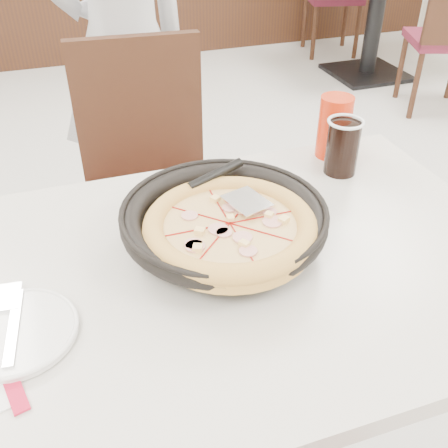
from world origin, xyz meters
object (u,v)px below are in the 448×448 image
object	(u,v)px
side_plate	(16,333)
pizza_pan	(224,227)
diner_person	(124,46)
bg_chair_right_near	(445,36)
red_cup	(334,127)
main_table	(227,385)
pizza	(230,233)
chair_far	(153,199)
cola_glass	(342,148)
bg_table_right	(374,25)

from	to	relation	value
side_plate	pizza_pan	bearing A→B (deg)	17.53
diner_person	bg_chair_right_near	world-z (taller)	diner_person
red_cup	diner_person	size ratio (longest dim) A/B	0.10
diner_person	pizza_pan	bearing A→B (deg)	67.31
pizza_pan	main_table	bearing A→B (deg)	-102.56
pizza_pan	bg_chair_right_near	xyz separation A→B (m)	(2.13, 1.93, -0.32)
pizza	diner_person	distance (m)	1.21
chair_far	bg_chair_right_near	bearing A→B (deg)	-145.09
chair_far	cola_glass	distance (m)	0.69
side_plate	red_cup	size ratio (longest dim) A/B	1.25
red_cup	diner_person	bearing A→B (deg)	113.25
diner_person	side_plate	bearing A→B (deg)	50.09
pizza_pan	red_cup	size ratio (longest dim) A/B	2.09
side_plate	bg_chair_right_near	bearing A→B (deg)	39.12
red_cup	bg_table_right	world-z (taller)	red_cup
pizza	diner_person	xyz separation A→B (m)	(0.01, 1.21, 0.01)
chair_far	bg_chair_right_near	xyz separation A→B (m)	(2.16, 1.29, 0.00)
diner_person	bg_table_right	xyz separation A→B (m)	(2.07, 1.47, -0.45)
cola_glass	diner_person	distance (m)	1.04
pizza_pan	bg_table_right	size ratio (longest dim) A/B	0.28
diner_person	bg_chair_right_near	bearing A→B (deg)	177.66
side_plate	diner_person	size ratio (longest dim) A/B	0.12
main_table	chair_far	distance (m)	0.71
chair_far	red_cup	xyz separation A→B (m)	(0.42, -0.37, 0.35)
main_table	bg_table_right	bearing A→B (deg)	52.20
red_cup	side_plate	bearing A→B (deg)	-153.08
side_plate	diner_person	world-z (taller)	diner_person
pizza	cola_glass	distance (m)	0.44
chair_far	bg_table_right	xyz separation A→B (m)	(2.10, 2.00, -0.10)
pizza	bg_chair_right_near	bearing A→B (deg)	42.83
red_cup	bg_table_right	size ratio (longest dim) A/B	0.13
bg_chair_right_near	main_table	bearing A→B (deg)	-116.99
pizza_pan	red_cup	world-z (taller)	red_cup
chair_far	pizza_pan	xyz separation A→B (m)	(0.03, -0.65, 0.32)
bg_chair_right_near	diner_person	bearing A→B (deg)	-140.00
cola_glass	bg_table_right	bearing A→B (deg)	55.11
cola_glass	bg_chair_right_near	distance (m)	2.50
cola_glass	chair_far	bearing A→B (deg)	130.91
bg_table_right	main_table	bearing A→B (deg)	-127.80
main_table	side_plate	world-z (taller)	side_plate
chair_far	cola_glass	xyz separation A→B (m)	(0.39, -0.46, 0.34)
bg_chair_right_near	pizza	bearing A→B (deg)	-117.03
pizza_pan	bg_table_right	world-z (taller)	pizza_pan
chair_far	pizza_pan	bearing A→B (deg)	96.31
main_table	pizza_pan	world-z (taller)	pizza_pan
chair_far	diner_person	xyz separation A→B (m)	(0.04, 0.52, 0.35)
pizza_pan	cola_glass	size ratio (longest dim) A/B	2.57
pizza_pan	bg_table_right	bearing A→B (deg)	51.79
main_table	chair_far	xyz separation A→B (m)	(-0.01, 0.70, 0.10)
pizza	chair_far	bearing A→B (deg)	91.84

